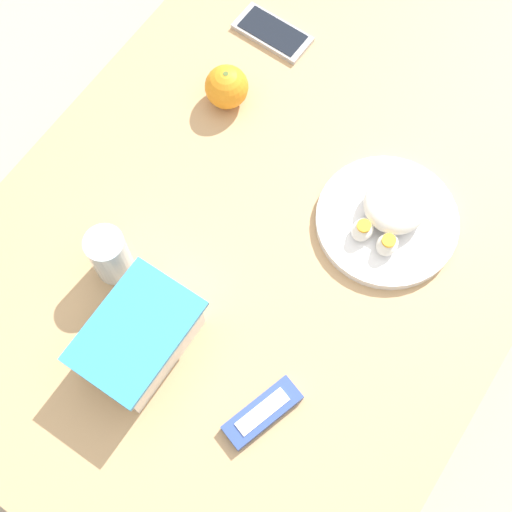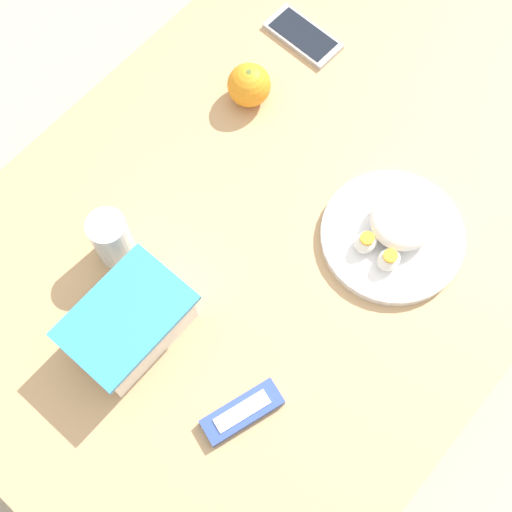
{
  "view_description": "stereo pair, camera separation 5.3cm",
  "coord_description": "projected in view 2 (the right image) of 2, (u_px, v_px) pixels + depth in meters",
  "views": [
    {
      "loc": [
        -0.47,
        -0.26,
        1.86
      ],
      "look_at": [
        -0.12,
        -0.02,
        0.78
      ],
      "focal_mm": 50.0,
      "sensor_mm": 36.0,
      "label": 1
    },
    {
      "loc": [
        -0.44,
        -0.3,
        1.86
      ],
      "look_at": [
        -0.12,
        -0.02,
        0.78
      ],
      "focal_mm": 50.0,
      "sensor_mm": 36.0,
      "label": 2
    }
  ],
  "objects": [
    {
      "name": "ground_plane",
      "position": [
        280.0,
        328.0,
        1.92
      ],
      "size": [
        10.0,
        10.0,
        0.0
      ],
      "primitive_type": "plane",
      "color": "#B2A899"
    },
    {
      "name": "candy_bar",
      "position": [
        242.0,
        412.0,
        1.08
      ],
      "size": [
        0.13,
        0.08,
        0.02
      ],
      "color": "#334C9E",
      "rests_on": "table"
    },
    {
      "name": "drinking_glass",
      "position": [
        112.0,
        239.0,
        1.14
      ],
      "size": [
        0.06,
        0.06,
        0.11
      ],
      "color": "silver",
      "rests_on": "table"
    },
    {
      "name": "table",
      "position": [
        291.0,
        229.0,
        1.31
      ],
      "size": [
        1.29,
        0.87,
        0.75
      ],
      "color": "tan",
      "rests_on": "ground_plane"
    },
    {
      "name": "orange_fruit",
      "position": [
        249.0,
        85.0,
        1.27
      ],
      "size": [
        0.08,
        0.08,
        0.08
      ],
      "color": "orange",
      "rests_on": "table"
    },
    {
      "name": "rice_plate",
      "position": [
        395.0,
        232.0,
        1.18
      ],
      "size": [
        0.24,
        0.24,
        0.07
      ],
      "color": "white",
      "rests_on": "table"
    },
    {
      "name": "food_container",
      "position": [
        130.0,
        325.0,
        1.1
      ],
      "size": [
        0.19,
        0.13,
        0.1
      ],
      "color": "white",
      "rests_on": "table"
    },
    {
      "name": "cell_phone",
      "position": [
        303.0,
        36.0,
        1.35
      ],
      "size": [
        0.07,
        0.15,
        0.01
      ],
      "color": "#ADADB2",
      "rests_on": "table"
    }
  ]
}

